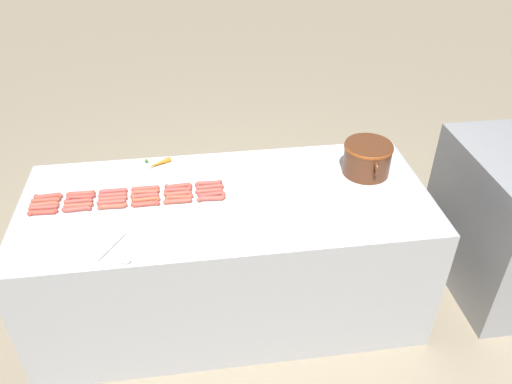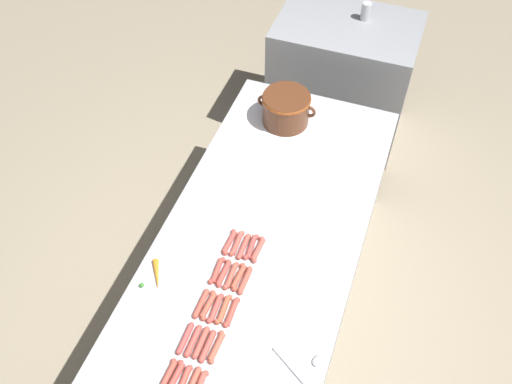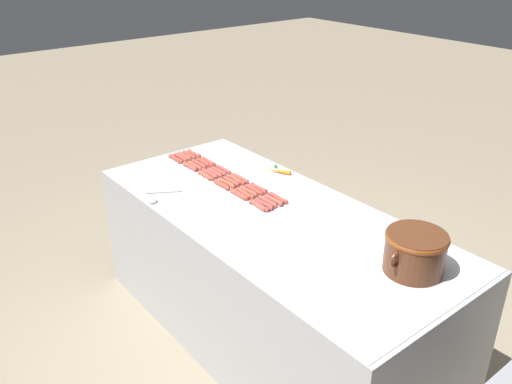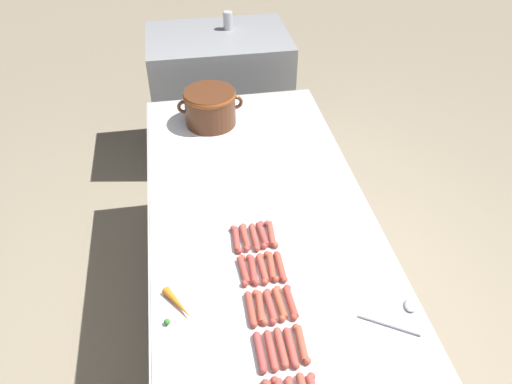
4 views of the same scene
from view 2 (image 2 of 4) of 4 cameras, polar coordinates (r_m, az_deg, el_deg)
The scene contains 31 objects.
ground_plane at distance 3.54m, azimuth 0.36°, elevation -12.74°, with size 20.00×20.00×0.00m, color gray.
griddle_counter at distance 3.16m, azimuth 0.40°, elevation -9.18°, with size 1.00×2.31×0.87m.
back_cabinet at distance 4.31m, azimuth 8.79°, elevation 11.43°, with size 1.00×0.68×0.97m, color #939599.
hot_dog_1 at distance 2.47m, azimuth -9.17°, elevation -18.33°, with size 0.03×0.16×0.03m.
hot_dog_2 at distance 2.52m, azimuth -7.36°, elevation -14.81°, with size 0.03×0.16×0.03m.
hot_dog_3 at distance 2.59m, azimuth -5.72°, elevation -11.44°, with size 0.03×0.16×0.03m.
hot_dog_4 at distance 2.68m, azimuth -4.08°, elevation -8.12°, with size 0.04×0.16×0.03m.
hot_dog_5 at distance 2.76m, azimuth -2.78°, elevation -5.20°, with size 0.04×0.16×0.03m.
hot_dog_7 at distance 2.46m, azimuth -8.39°, elevation -18.51°, with size 0.04×0.16×0.03m.
hot_dog_8 at distance 2.52m, azimuth -6.54°, elevation -15.10°, with size 0.03×0.16×0.03m.
hot_dog_9 at distance 2.59m, azimuth -4.98°, elevation -11.63°, with size 0.04×0.16×0.03m.
hot_dog_10 at distance 2.67m, azimuth -3.38°, elevation -8.40°, with size 0.03×0.16×0.03m.
hot_dog_11 at distance 2.76m, azimuth -2.00°, elevation -5.34°, with size 0.03×0.16×0.03m.
hot_dog_13 at distance 2.45m, azimuth -7.59°, elevation -18.98°, with size 0.03×0.16×0.03m.
hot_dog_14 at distance 2.51m, azimuth -5.72°, elevation -15.27°, with size 0.03×0.16×0.03m.
hot_dog_15 at distance 2.58m, azimuth -4.23°, elevation -11.94°, with size 0.03×0.16×0.03m.
hot_dog_16 at distance 2.66m, azimuth -2.60°, elevation -8.68°, with size 0.03×0.16×0.03m.
hot_dog_17 at distance 2.74m, azimuth -1.29°, elevation -5.67°, with size 0.03×0.16×0.03m.
hot_dog_19 at distance 2.44m, azimuth -6.65°, elevation -19.19°, with size 0.03×0.16×0.03m.
hot_dog_20 at distance 2.50m, azimuth -5.05°, elevation -15.64°, with size 0.03×0.16×0.03m.
hot_dog_21 at distance 2.57m, azimuth -3.38°, elevation -12.06°, with size 0.04×0.16×0.03m.
hot_dog_22 at distance 2.65m, azimuth -1.82°, elevation -8.79°, with size 0.04×0.16×0.03m.
hot_dog_23 at distance 2.74m, azimuth -0.50°, elevation -5.72°, with size 0.04×0.16×0.03m.
hot_dog_26 at distance 2.49m, azimuth -4.13°, elevation -15.74°, with size 0.03×0.16×0.03m.
hot_dog_27 at distance 2.56m, azimuth -2.53°, elevation -12.36°, with size 0.03×0.16×0.03m.
hot_dog_28 at distance 2.64m, azimuth -1.15°, elevation -9.15°, with size 0.03×0.16×0.03m.
hot_dog_29 at distance 2.73m, azimuth 0.21°, elevation -5.98°, with size 0.04×0.16×0.03m.
bean_pot at distance 3.29m, azimuth 3.14°, elevation 8.77°, with size 0.36×0.29×0.20m.
serving_spoon at distance 2.48m, azimuth 5.56°, elevation -17.19°, with size 0.25×0.18×0.02m.
carrot at distance 2.69m, azimuth -10.33°, elevation -8.52°, with size 0.11×0.17×0.03m.
soda_can at distance 4.06m, azimuth 11.32°, elevation 17.90°, with size 0.07×0.07×0.12m.
Camera 2 is at (0.52, -1.51, 3.16)m, focal length 38.58 mm.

